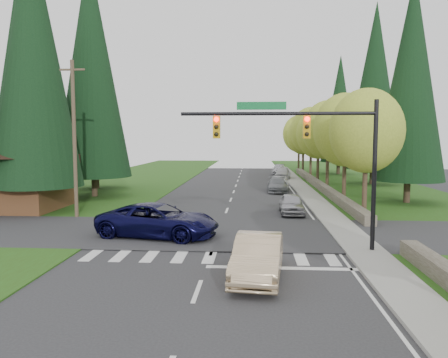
# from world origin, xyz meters

# --- Properties ---
(ground) EXTENTS (120.00, 120.00, 0.00)m
(ground) POSITION_xyz_m (0.00, 0.00, 0.00)
(ground) COLOR #28282B
(ground) RESTS_ON ground
(grass_east) EXTENTS (14.00, 110.00, 0.06)m
(grass_east) POSITION_xyz_m (13.00, 20.00, 0.03)
(grass_east) COLOR #284712
(grass_east) RESTS_ON ground
(grass_west) EXTENTS (14.00, 110.00, 0.06)m
(grass_west) POSITION_xyz_m (-13.00, 20.00, 0.03)
(grass_west) COLOR #284712
(grass_west) RESTS_ON ground
(cross_street) EXTENTS (120.00, 8.00, 0.10)m
(cross_street) POSITION_xyz_m (0.00, 8.00, 0.00)
(cross_street) COLOR #28282B
(cross_street) RESTS_ON ground
(sidewalk_east) EXTENTS (1.80, 80.00, 0.13)m
(sidewalk_east) POSITION_xyz_m (6.90, 22.00, 0.07)
(sidewalk_east) COLOR gray
(sidewalk_east) RESTS_ON ground
(curb_east) EXTENTS (0.20, 80.00, 0.13)m
(curb_east) POSITION_xyz_m (6.05, 22.00, 0.07)
(curb_east) COLOR gray
(curb_east) RESTS_ON ground
(stone_wall_north) EXTENTS (0.70, 40.00, 0.70)m
(stone_wall_north) POSITION_xyz_m (8.60, 30.00, 0.35)
(stone_wall_north) COLOR #4C4438
(stone_wall_north) RESTS_ON ground
(traffic_signal) EXTENTS (8.70, 0.37, 6.80)m
(traffic_signal) POSITION_xyz_m (4.37, 4.50, 4.98)
(traffic_signal) COLOR black
(traffic_signal) RESTS_ON ground
(brown_building) EXTENTS (8.40, 8.40, 5.40)m
(brown_building) POSITION_xyz_m (-15.00, 15.00, 3.14)
(brown_building) COLOR #4C2D19
(brown_building) RESTS_ON ground
(utility_pole) EXTENTS (1.60, 0.24, 10.00)m
(utility_pole) POSITION_xyz_m (-9.50, 12.00, 5.14)
(utility_pole) COLOR #473828
(utility_pole) RESTS_ON ground
(decid_tree_0) EXTENTS (4.80, 4.80, 8.37)m
(decid_tree_0) POSITION_xyz_m (9.20, 14.00, 5.60)
(decid_tree_0) COLOR #38281C
(decid_tree_0) RESTS_ON ground
(decid_tree_1) EXTENTS (5.20, 5.20, 8.80)m
(decid_tree_1) POSITION_xyz_m (9.30, 21.00, 5.80)
(decid_tree_1) COLOR #38281C
(decid_tree_1) RESTS_ON ground
(decid_tree_2) EXTENTS (5.00, 5.00, 8.82)m
(decid_tree_2) POSITION_xyz_m (9.10, 28.00, 5.93)
(decid_tree_2) COLOR #38281C
(decid_tree_2) RESTS_ON ground
(decid_tree_3) EXTENTS (5.00, 5.00, 8.55)m
(decid_tree_3) POSITION_xyz_m (9.20, 35.00, 5.66)
(decid_tree_3) COLOR #38281C
(decid_tree_3) RESTS_ON ground
(decid_tree_4) EXTENTS (5.40, 5.40, 9.18)m
(decid_tree_4) POSITION_xyz_m (9.30, 42.00, 6.06)
(decid_tree_4) COLOR #38281C
(decid_tree_4) RESTS_ON ground
(decid_tree_5) EXTENTS (4.80, 4.80, 8.30)m
(decid_tree_5) POSITION_xyz_m (9.10, 49.00, 5.53)
(decid_tree_5) COLOR #38281C
(decid_tree_5) RESTS_ON ground
(decid_tree_6) EXTENTS (5.20, 5.20, 8.86)m
(decid_tree_6) POSITION_xyz_m (9.20, 56.00, 5.86)
(decid_tree_6) COLOR #38281C
(decid_tree_6) RESTS_ON ground
(conifer_w_a) EXTENTS (6.12, 6.12, 19.80)m
(conifer_w_a) POSITION_xyz_m (-13.00, 14.00, 10.79)
(conifer_w_a) COLOR #38281C
(conifer_w_a) RESTS_ON ground
(conifer_w_b) EXTENTS (5.44, 5.44, 17.80)m
(conifer_w_b) POSITION_xyz_m (-16.00, 18.00, 9.79)
(conifer_w_b) COLOR #38281C
(conifer_w_b) RESTS_ON ground
(conifer_w_c) EXTENTS (6.46, 6.46, 20.80)m
(conifer_w_c) POSITION_xyz_m (-12.00, 22.00, 11.29)
(conifer_w_c) COLOR #38281C
(conifer_w_c) RESTS_ON ground
(conifer_w_e) EXTENTS (5.78, 5.78, 18.80)m
(conifer_w_e) POSITION_xyz_m (-14.00, 28.00, 10.29)
(conifer_w_e) COLOR #38281C
(conifer_w_e) RESTS_ON ground
(conifer_e_a) EXTENTS (5.44, 5.44, 17.80)m
(conifer_e_a) POSITION_xyz_m (14.00, 20.00, 9.79)
(conifer_e_a) COLOR #38281C
(conifer_e_a) RESTS_ON ground
(conifer_e_b) EXTENTS (6.12, 6.12, 19.80)m
(conifer_e_b) POSITION_xyz_m (15.00, 34.00, 10.79)
(conifer_e_b) COLOR #38281C
(conifer_e_b) RESTS_ON ground
(conifer_e_c) EXTENTS (5.10, 5.10, 16.80)m
(conifer_e_c) POSITION_xyz_m (14.00, 48.00, 9.29)
(conifer_e_c) COLOR #38281C
(conifer_e_c) RESTS_ON ground
(sedan_champagne) EXTENTS (2.11, 4.91, 1.57)m
(sedan_champagne) POSITION_xyz_m (2.04, 0.53, 0.79)
(sedan_champagne) COLOR beige
(sedan_champagne) RESTS_ON ground
(suv_navy) EXTENTS (6.75, 4.13, 1.75)m
(suv_navy) POSITION_xyz_m (-3.04, 6.89, 0.87)
(suv_navy) COLOR black
(suv_navy) RESTS_ON ground
(parked_car_a) EXTENTS (1.64, 4.01, 1.36)m
(parked_car_a) POSITION_xyz_m (4.48, 14.47, 0.68)
(parked_car_a) COLOR #A8A8AD
(parked_car_a) RESTS_ON ground
(parked_car_b) EXTENTS (1.93, 4.62, 1.33)m
(parked_car_b) POSITION_xyz_m (4.20, 26.74, 0.67)
(parked_car_b) COLOR slate
(parked_car_b) RESTS_ON ground
(parked_car_c) EXTENTS (1.55, 3.95, 1.28)m
(parked_car_c) POSITION_xyz_m (4.58, 29.00, 0.64)
(parked_car_c) COLOR #ABABB0
(parked_car_c) RESTS_ON ground
(parked_car_d) EXTENTS (2.31, 4.70, 1.54)m
(parked_car_d) POSITION_xyz_m (5.60, 40.17, 0.77)
(parked_car_d) COLOR silver
(parked_car_d) RESTS_ON ground
(parked_car_e) EXTENTS (2.39, 4.78, 1.33)m
(parked_car_e) POSITION_xyz_m (5.60, 48.21, 0.67)
(parked_car_e) COLOR #AFAFB4
(parked_car_e) RESTS_ON ground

